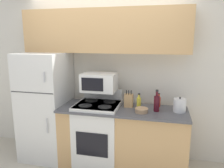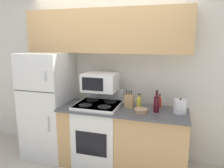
{
  "view_description": "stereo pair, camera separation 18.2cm",
  "coord_description": "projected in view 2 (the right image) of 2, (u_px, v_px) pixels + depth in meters",
  "views": [
    {
      "loc": [
        0.87,
        -2.61,
        1.86
      ],
      "look_at": [
        0.19,
        0.27,
        1.25
      ],
      "focal_mm": 35.0,
      "sensor_mm": 36.0,
      "label": 1
    },
    {
      "loc": [
        1.04,
        -2.56,
        1.86
      ],
      "look_at": [
        0.19,
        0.27,
        1.25
      ],
      "focal_mm": 35.0,
      "sensor_mm": 36.0,
      "label": 2
    }
  ],
  "objects": [
    {
      "name": "stove",
      "position": [
        99.0,
        133.0,
        3.25
      ],
      "size": [
        0.63,
        0.62,
        1.1
      ],
      "color": "silver",
      "rests_on": "ground_plane"
    },
    {
      "name": "refrigerator",
      "position": [
        49.0,
        105.0,
        3.49
      ],
      "size": [
        0.68,
        0.73,
        1.65
      ],
      "color": "silver",
      "rests_on": "ground_plane"
    },
    {
      "name": "bowl",
      "position": [
        141.0,
        111.0,
        2.88
      ],
      "size": [
        0.18,
        0.18,
        0.06
      ],
      "color": "tan",
      "rests_on": "lower_cabinets"
    },
    {
      "name": "bottle_wine_red",
      "position": [
        156.0,
        104.0,
        2.9
      ],
      "size": [
        0.08,
        0.08,
        0.3
      ],
      "color": "#470F19",
      "rests_on": "lower_cabinets"
    },
    {
      "name": "kettle",
      "position": [
        180.0,
        106.0,
        2.87
      ],
      "size": [
        0.17,
        0.17,
        0.2
      ],
      "color": "white",
      "rests_on": "lower_cabinets"
    },
    {
      "name": "bottle_hot_sauce",
      "position": [
        160.0,
        102.0,
        3.11
      ],
      "size": [
        0.05,
        0.05,
        0.2
      ],
      "color": "red",
      "rests_on": "lower_cabinets"
    },
    {
      "name": "wall_back",
      "position": [
        109.0,
        76.0,
        3.51
      ],
      "size": [
        8.0,
        0.05,
        2.55
      ],
      "color": "silver",
      "rests_on": "ground_plane"
    },
    {
      "name": "knife_block",
      "position": [
        129.0,
        101.0,
        3.12
      ],
      "size": [
        0.12,
        0.1,
        0.25
      ],
      "color": "tan",
      "rests_on": "lower_cabinets"
    },
    {
      "name": "upper_cabinets",
      "position": [
        105.0,
        31.0,
        3.2
      ],
      "size": [
        2.47,
        0.31,
        0.63
      ],
      "color": "tan",
      "rests_on": "refrigerator"
    },
    {
      "name": "microwave",
      "position": [
        100.0,
        82.0,
        3.2
      ],
      "size": [
        0.49,
        0.37,
        0.26
      ],
      "color": "silver",
      "rests_on": "stove"
    },
    {
      "name": "lower_cabinets",
      "position": [
        122.0,
        138.0,
        3.17
      ],
      "size": [
        1.79,
        0.64,
        0.9
      ],
      "color": "tan",
      "rests_on": "ground_plane"
    },
    {
      "name": "bottle_cooking_spray",
      "position": [
        139.0,
        103.0,
        3.04
      ],
      "size": [
        0.06,
        0.06,
        0.22
      ],
      "color": "gold",
      "rests_on": "lower_cabinets"
    }
  ]
}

